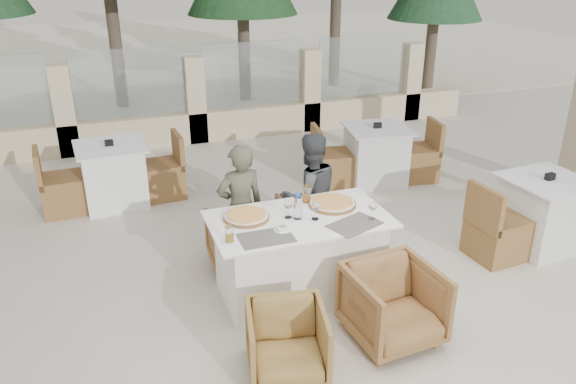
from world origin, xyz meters
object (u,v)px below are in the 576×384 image
object	(u,v)px
armchair_far_left	(239,239)
diner_right	(310,196)
bg_table_a	(113,175)
armchair_near_right	(393,305)
wine_glass_centre	(288,208)
beer_glass_right	(306,194)
pizza_left	(246,216)
armchair_near_left	(287,342)
armchair_far_right	(308,220)
dining_table	(299,256)
water_bottle	(298,206)
bg_table_c	(543,213)
wine_glass_near	(315,210)
bg_table_b	(376,155)
olive_dish	(283,228)
diner_left	(241,208)
wine_glass_corner	(372,210)
pizza_right	(332,203)
beer_glass_left	(229,234)

from	to	relation	value
armchair_far_left	diner_right	bearing A→B (deg)	-179.28
armchair_far_left	bg_table_a	distance (m)	2.24
armchair_near_right	wine_glass_centre	bearing A→B (deg)	117.34
armchair_near_right	bg_table_a	world-z (taller)	bg_table_a
beer_glass_right	armchair_far_left	world-z (taller)	beer_glass_right
pizza_left	armchair_near_left	world-z (taller)	pizza_left
armchair_far_right	armchair_far_left	bearing A→B (deg)	13.59
dining_table	armchair_far_left	size ratio (longest dim) A/B	2.58
water_bottle	diner_right	world-z (taller)	diner_right
bg_table_c	wine_glass_near	bearing A→B (deg)	176.74
armchair_near_left	dining_table	bearing A→B (deg)	76.71
pizza_left	diner_right	bearing A→B (deg)	31.72
wine_glass_centre	bg_table_b	bearing A→B (deg)	46.58
armchair_near_left	water_bottle	bearing A→B (deg)	77.51
armchair_near_right	bg_table_a	xyz separation A→B (m)	(-1.95, 3.52, 0.06)
olive_dish	diner_left	distance (m)	0.83
pizza_left	bg_table_c	world-z (taller)	pizza_left
wine_glass_corner	diner_right	bearing A→B (deg)	105.20
pizza_right	bg_table_a	xyz separation A→B (m)	(-1.85, 2.49, -0.41)
wine_glass_near	armchair_near_left	bearing A→B (deg)	-122.79
beer_glass_right	diner_left	size ratio (longest dim) A/B	0.12
dining_table	bg_table_a	xyz separation A→B (m)	(-1.47, 2.63, 0.00)
wine_glass_near	armchair_far_right	bearing A→B (deg)	71.90
beer_glass_left	pizza_left	bearing A→B (deg)	55.88
diner_right	armchair_far_left	bearing A→B (deg)	-7.33
pizza_left	bg_table_a	world-z (taller)	pizza_left
wine_glass_corner	beer_glass_right	world-z (taller)	wine_glass_corner
armchair_near_right	bg_table_b	distance (m)	3.41
diner_left	dining_table	bearing A→B (deg)	115.54
beer_glass_left	armchair_near_right	world-z (taller)	beer_glass_left
pizza_right	wine_glass_centre	world-z (taller)	wine_glass_centre
bg_table_b	armchair_near_left	bearing A→B (deg)	-117.74
pizza_right	bg_table_a	distance (m)	3.13
pizza_left	armchair_far_right	distance (m)	1.25
bg_table_a	bg_table_c	xyz separation A→B (m)	(4.23, -2.66, 0.00)
water_bottle	wine_glass_centre	size ratio (longest dim) A/B	1.34
beer_glass_right	olive_dish	distance (m)	0.62
dining_table	pizza_left	size ratio (longest dim) A/B	3.90
bg_table_c	armchair_near_left	bearing A→B (deg)	-167.55
pizza_right	water_bottle	world-z (taller)	water_bottle
dining_table	armchair_far_right	distance (m)	0.98
wine_glass_near	armchair_near_right	bearing A→B (deg)	-66.50
armchair_far_left	beer_glass_left	bearing A→B (deg)	73.63
pizza_left	wine_glass_centre	size ratio (longest dim) A/B	2.23
dining_table	armchair_near_left	bearing A→B (deg)	-115.40
armchair_far_right	armchair_near_right	xyz separation A→B (m)	(0.05, -1.76, 0.06)
armchair_near_left	diner_left	xyz separation A→B (m)	(0.10, 1.62, 0.37)
armchair_near_right	diner_left	distance (m)	1.78
water_bottle	bg_table_a	distance (m)	3.05
olive_dish	bg_table_c	bearing A→B (deg)	2.65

